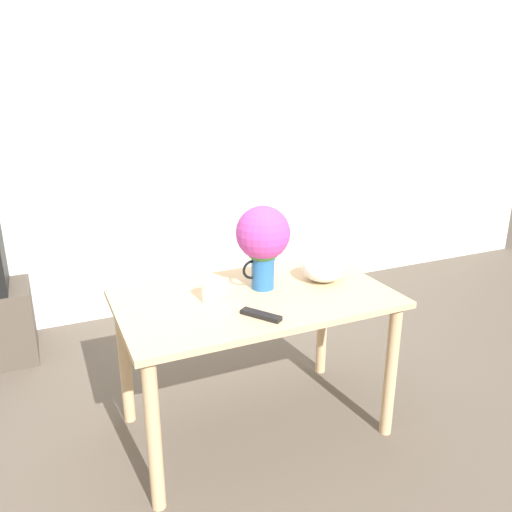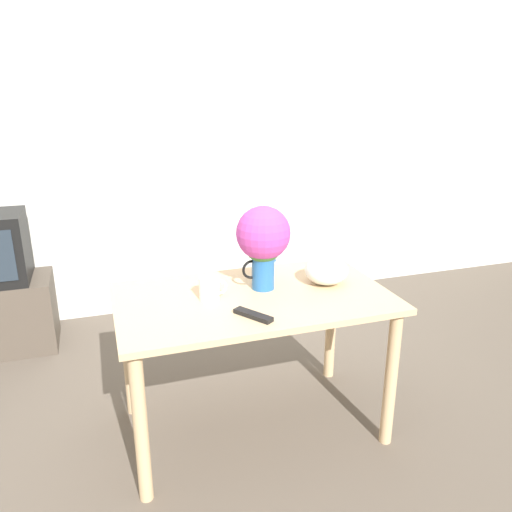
{
  "view_description": "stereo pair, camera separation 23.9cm",
  "coord_description": "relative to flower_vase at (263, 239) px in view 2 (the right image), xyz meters",
  "views": [
    {
      "loc": [
        -0.66,
        -1.92,
        1.68
      ],
      "look_at": [
        0.28,
        0.15,
        0.91
      ],
      "focal_mm": 35.0,
      "sensor_mm": 36.0,
      "label": 1
    },
    {
      "loc": [
        -0.43,
        -2.01,
        1.68
      ],
      "look_at": [
        0.28,
        0.15,
        0.91
      ],
      "focal_mm": 35.0,
      "sensor_mm": 36.0,
      "label": 2
    }
  ],
  "objects": [
    {
      "name": "tv_stand",
      "position": [
        -1.42,
        1.24,
        -0.75
      ],
      "size": [
        0.68,
        0.41,
        0.49
      ],
      "color": "#4C4238",
      "rests_on": "ground_plane"
    },
    {
      "name": "flower_vase",
      "position": [
        0.0,
        0.0,
        0.0
      ],
      "size": [
        0.26,
        0.26,
        0.41
      ],
      "color": "#235B9E",
      "rests_on": "table"
    },
    {
      "name": "wall_back",
      "position": [
        -0.31,
        1.6,
        0.31
      ],
      "size": [
        8.0,
        0.05,
        2.6
      ],
      "color": "silver",
      "rests_on": "ground_plane"
    },
    {
      "name": "coffee_mug",
      "position": [
        -0.28,
        -0.05,
        -0.2
      ],
      "size": [
        0.13,
        0.09,
        0.11
      ],
      "color": "white",
      "rests_on": "table"
    },
    {
      "name": "ground_plane",
      "position": [
        -0.31,
        -0.15,
        -0.99
      ],
      "size": [
        12.0,
        12.0,
        0.0
      ],
      "primitive_type": "plane",
      "color": "brown"
    },
    {
      "name": "white_bowl",
      "position": [
        0.32,
        -0.04,
        -0.18
      ],
      "size": [
        0.22,
        0.22,
        0.14
      ],
      "color": "silver",
      "rests_on": "table"
    },
    {
      "name": "remote_control",
      "position": [
        -0.15,
        -0.3,
        -0.24
      ],
      "size": [
        0.14,
        0.18,
        0.02
      ],
      "color": "black",
      "rests_on": "table"
    },
    {
      "name": "table",
      "position": [
        -0.07,
        -0.07,
        -0.36
      ],
      "size": [
        1.3,
        0.76,
        0.74
      ],
      "color": "tan",
      "rests_on": "ground_plane"
    }
  ]
}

